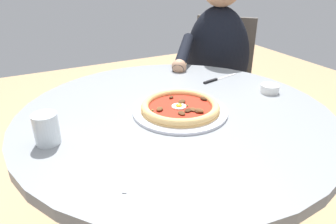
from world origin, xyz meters
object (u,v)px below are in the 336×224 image
Objects in this scene: fork_utensil at (129,168)px; cafe_chair_diner at (219,81)px; steak_knife at (216,80)px; ramekin_capers at (270,88)px; water_glass at (47,131)px; diner_person at (214,92)px; pizza_on_plate at (180,108)px; dining_table at (175,146)px.

fork_utensil is 0.18× the size of cafe_chair_diner.
steak_knife is 1.21× the size of fork_utensil.
steak_knife is 0.24m from ramekin_capers.
steak_knife is at bearing 51.25° from cafe_chair_diner.
water_glass reaches higher than steak_knife.
diner_person is 1.31× the size of cafe_chair_diner.
diner_person is at bearing -134.73° from pizza_on_plate.
pizza_on_plate reaches higher than dining_table.
diner_person reaches higher than fork_utensil.
ramekin_capers is at bearing 117.77° from steak_knife.
ramekin_capers is at bearing 70.44° from cafe_chair_diner.
ramekin_capers is (-0.11, 0.21, 0.01)m from steak_knife.
pizza_on_plate is at bearing 35.51° from steak_knife.
fork_utensil is at bearing 18.39° from ramekin_capers.
dining_table is at bearing 43.70° from cafe_chair_diner.
cafe_chair_diner is at bearing -136.91° from diner_person.
water_glass is 1.24m from cafe_chair_diner.
dining_table is 6.48× the size of fork_utensil.
pizza_on_plate is 0.36m from steak_knife.
pizza_on_plate is 0.77m from diner_person.
cafe_chair_diner is (-0.89, -0.84, -0.20)m from fork_utensil.
dining_table is at bearing -2.28° from ramekin_capers.
steak_knife is 0.22× the size of cafe_chair_diner.
steak_knife reaches higher than dining_table.
ramekin_capers is 0.42× the size of fork_utensil.
cafe_chair_diner reaches higher than steak_knife.
dining_table is 5.38× the size of steak_knife.
dining_table is 0.45m from water_glass.
diner_person is at bearing -136.49° from fork_utensil.
water_glass is 1.28× the size of ramekin_capers.
diner_person reaches higher than water_glass.
water_glass is at bearing 2.49° from dining_table.
steak_knife is 0.56m from cafe_chair_diner.
ramekin_capers is 0.70m from fork_utensil.
fork_utensil is 0.14× the size of diner_person.
water_glass is 0.54× the size of fork_utensil.
cafe_chair_diner reaches higher than pizza_on_plate.
cafe_chair_diner is (-1.05, -0.62, -0.23)m from water_glass.
dining_table is 0.73m from diner_person.
steak_knife is 0.44m from diner_person.
steak_knife is at bearing -142.36° from fork_utensil.
diner_person reaches higher than dining_table.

